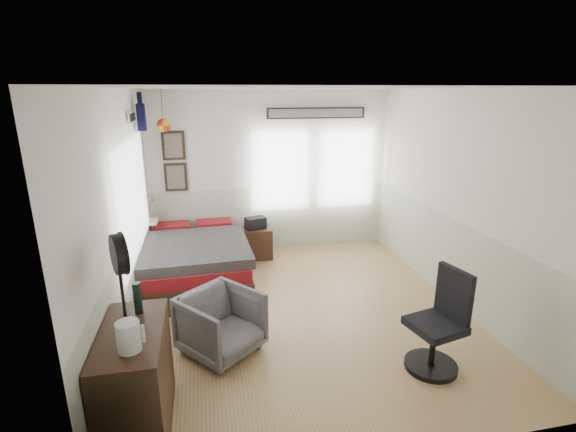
% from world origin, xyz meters
% --- Properties ---
extents(ground_plane, '(4.00, 4.50, 0.01)m').
position_xyz_m(ground_plane, '(0.00, 0.00, -0.01)').
color(ground_plane, '#A6804F').
extents(room_shell, '(4.02, 4.52, 2.71)m').
position_xyz_m(room_shell, '(-0.08, 0.19, 1.61)').
color(room_shell, silver).
rests_on(room_shell, ground_plane).
extents(wall_decor, '(3.55, 1.32, 1.44)m').
position_xyz_m(wall_decor, '(-1.10, 1.96, 2.10)').
color(wall_decor, '#36251A').
rests_on(wall_decor, room_shell).
extents(bed, '(1.51, 2.05, 0.64)m').
position_xyz_m(bed, '(-1.30, 1.20, 0.31)').
color(bed, '#342517').
rests_on(bed, ground_plane).
extents(dresser, '(0.48, 1.00, 0.90)m').
position_xyz_m(dresser, '(-1.74, -1.55, 0.45)').
color(dresser, '#342517').
rests_on(dresser, ground_plane).
extents(armchair, '(1.02, 1.02, 0.67)m').
position_xyz_m(armchair, '(-1.03, -0.63, 0.33)').
color(armchair, gray).
rests_on(armchair, ground_plane).
extents(nightstand, '(0.51, 0.41, 0.51)m').
position_xyz_m(nightstand, '(-0.33, 1.92, 0.25)').
color(nightstand, '#342517').
rests_on(nightstand, ground_plane).
extents(task_chair, '(0.55, 0.55, 1.04)m').
position_xyz_m(task_chair, '(1.06, -1.32, 0.42)').
color(task_chair, black).
rests_on(task_chair, ground_plane).
extents(kettle, '(0.19, 0.17, 0.22)m').
position_xyz_m(kettle, '(-1.70, -1.80, 1.01)').
color(kettle, silver).
rests_on(kettle, dresser).
extents(bottle, '(0.07, 0.07, 0.27)m').
position_xyz_m(bottle, '(-1.71, -1.27, 1.04)').
color(bottle, black).
rests_on(bottle, dresser).
extents(stand_fan, '(0.19, 0.31, 0.79)m').
position_xyz_m(stand_fan, '(-1.76, -1.52, 1.51)').
color(stand_fan, black).
rests_on(stand_fan, dresser).
extents(black_bag, '(0.36, 0.29, 0.19)m').
position_xyz_m(black_bag, '(-0.33, 1.92, 0.60)').
color(black_bag, black).
rests_on(black_bag, nightstand).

